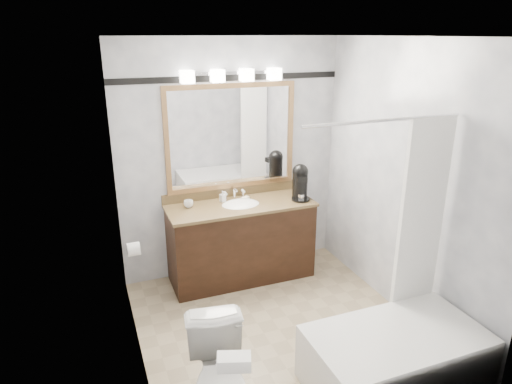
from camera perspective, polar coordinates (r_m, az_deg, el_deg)
room at (r=3.70m, az=3.24°, el=-0.92°), size 2.42×2.62×2.52m
vanity at (r=4.88m, az=-1.89°, el=-5.98°), size 1.53×0.58×0.97m
mirror at (r=4.78m, az=-3.10°, el=6.87°), size 1.40×0.04×1.10m
vanity_light_bar at (r=4.63m, az=-3.03°, el=14.40°), size 1.02×0.14×0.12m
accent_stripe at (r=4.70m, az=-3.28°, el=14.06°), size 2.40×0.01×0.06m
bathtub at (r=3.76m, az=17.12°, el=-18.36°), size 1.30×0.75×1.96m
tp_roll at (r=4.24m, az=-15.06°, el=-6.91°), size 0.11×0.12×0.12m
toilet at (r=3.25m, az=-4.47°, el=-22.64°), size 0.50×0.75×0.71m
tissue_box at (r=2.78m, az=-2.76°, el=-20.44°), size 0.22×0.16×0.08m
coffee_maker at (r=4.84m, az=5.55°, el=1.38°), size 0.20×0.24×0.38m
cup_left at (r=4.67m, az=-8.42°, el=-1.48°), size 0.12×0.12×0.07m
soap_bottle_a at (r=4.78m, az=-4.19°, el=-0.53°), size 0.07×0.07×0.12m
soap_bar at (r=4.85m, az=-1.34°, el=-0.76°), size 0.09×0.07×0.03m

